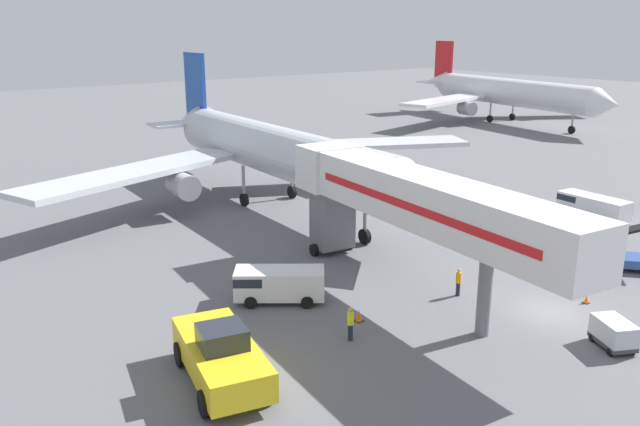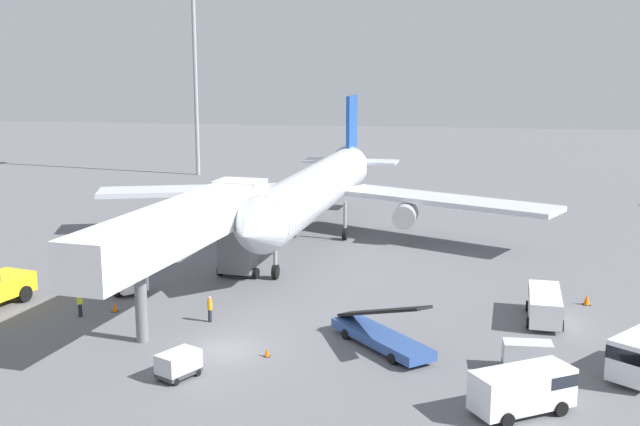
# 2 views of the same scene
# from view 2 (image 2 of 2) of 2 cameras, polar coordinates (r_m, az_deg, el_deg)

# --- Properties ---
(ground_plane) EXTENTS (300.00, 300.00, 0.00)m
(ground_plane) POSITION_cam_2_polar(r_m,az_deg,el_deg) (44.60, -6.94, -9.88)
(ground_plane) COLOR slate
(airplane_at_gate) EXTENTS (42.41, 39.84, 12.20)m
(airplane_at_gate) POSITION_cam_2_polar(r_m,az_deg,el_deg) (69.59, -0.15, 1.81)
(airplane_at_gate) COLOR silver
(airplane_at_gate) RESTS_ON ground
(jet_bridge) EXTENTS (6.04, 22.49, 7.21)m
(jet_bridge) POSITION_cam_2_polar(r_m,az_deg,el_deg) (50.58, -9.54, -0.98)
(jet_bridge) COLOR silver
(jet_bridge) RESTS_ON ground
(belt_loader_truck) EXTENTS (6.34, 6.86, 3.45)m
(belt_loader_truck) POSITION_cam_2_polar(r_m,az_deg,el_deg) (44.44, 4.49, -8.83)
(belt_loader_truck) COLOR #2D4C8E
(belt_loader_truck) RESTS_ON ground
(service_van_mid_left) EXTENTS (5.11, 4.54, 1.86)m
(service_van_mid_left) POSITION_cam_2_polar(r_m,az_deg,el_deg) (57.00, -14.56, -4.35)
(service_van_mid_left) COLOR white
(service_van_mid_left) RESTS_ON ground
(service_van_near_left) EXTENTS (5.04, 4.17, 2.10)m
(service_van_near_left) POSITION_cam_2_polar(r_m,az_deg,el_deg) (37.75, 14.70, -12.22)
(service_van_near_left) COLOR white
(service_van_near_left) RESTS_ON ground
(service_van_outer_right) EXTENTS (2.46, 5.68, 1.82)m
(service_van_outer_right) POSITION_cam_2_polar(r_m,az_deg,el_deg) (50.79, 16.04, -6.35)
(service_van_outer_right) COLOR white
(service_van_outer_right) RESTS_ON ground
(baggage_cart_far_center) EXTENTS (2.16, 2.50, 1.38)m
(baggage_cart_far_center) POSITION_cam_2_polar(r_m,az_deg,el_deg) (41.04, -10.28, -10.74)
(baggage_cart_far_center) COLOR #38383D
(baggage_cart_far_center) RESTS_ON ground
(baggage_cart_far_left) EXTENTS (2.55, 1.35, 1.53)m
(baggage_cart_far_left) POSITION_cam_2_polar(r_m,az_deg,el_deg) (42.72, 14.87, -9.94)
(baggage_cart_far_left) COLOR #38383D
(baggage_cart_far_left) RESTS_ON ground
(ground_crew_worker_foreground) EXTENTS (0.46, 0.46, 1.74)m
(ground_crew_worker_foreground) POSITION_cam_2_polar(r_m,az_deg,el_deg) (51.71, -17.10, -6.25)
(ground_crew_worker_foreground) COLOR #1E2333
(ground_crew_worker_foreground) RESTS_ON ground
(ground_crew_worker_midground) EXTENTS (0.39, 0.39, 1.64)m
(ground_crew_worker_midground) POSITION_cam_2_polar(r_m,az_deg,el_deg) (49.01, -8.03, -6.89)
(ground_crew_worker_midground) COLOR #1E2333
(ground_crew_worker_midground) RESTS_ON ground
(safety_cone_alpha) EXTENTS (0.34, 0.34, 0.52)m
(safety_cone_alpha) POSITION_cam_2_polar(r_m,az_deg,el_deg) (43.39, -3.88, -10.08)
(safety_cone_alpha) COLOR black
(safety_cone_alpha) RESTS_ON ground
(safety_cone_bravo) EXTENTS (0.50, 0.50, 0.75)m
(safety_cone_bravo) POSITION_cam_2_polar(r_m,az_deg,el_deg) (54.85, 18.86, -5.97)
(safety_cone_bravo) COLOR black
(safety_cone_bravo) RESTS_ON ground
(safety_cone_charlie) EXTENTS (0.41, 0.41, 0.63)m
(safety_cone_charlie) POSITION_cam_2_polar(r_m,az_deg,el_deg) (52.31, -14.71, -6.62)
(safety_cone_charlie) COLOR black
(safety_cone_charlie) RESTS_ON ground
(apron_light_mast) EXTENTS (2.40, 2.40, 30.77)m
(apron_light_mast) POSITION_cam_2_polar(r_m,az_deg,el_deg) (110.71, -9.19, 13.47)
(apron_light_mast) COLOR #93969B
(apron_light_mast) RESTS_ON ground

